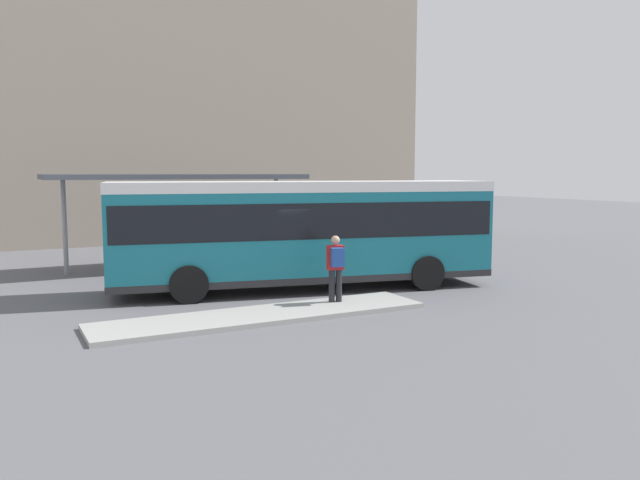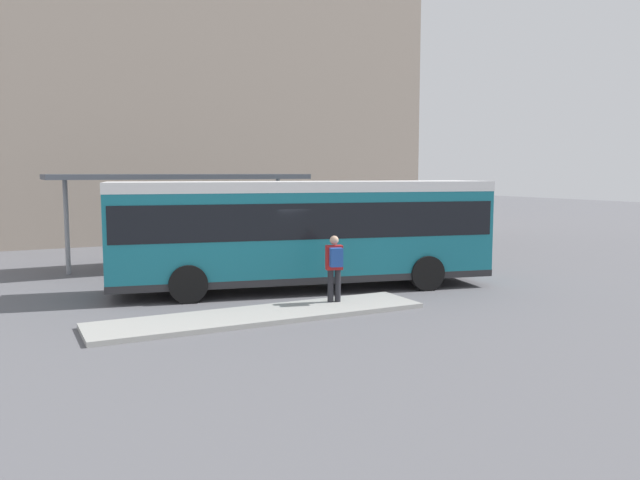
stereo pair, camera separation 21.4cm
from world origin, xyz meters
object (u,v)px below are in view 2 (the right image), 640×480
pedestrian_waiting (335,264)px  bicycle_orange (460,250)px  bicycle_red (437,246)px  potted_planter_near_shelter (266,253)px  city_bus (304,227)px  bicycle_black (452,247)px

pedestrian_waiting → bicycle_orange: (9.08, 5.95, -0.78)m
bicycle_orange → pedestrian_waiting: bearing=130.5°
bicycle_orange → bicycle_red: size_ratio=0.95×
potted_planter_near_shelter → pedestrian_waiting: bearing=-94.4°
pedestrian_waiting → potted_planter_near_shelter: (0.46, 5.87, -0.39)m
city_bus → bicycle_orange: 9.45m
bicycle_black → bicycle_red: (-0.25, 0.68, -0.01)m
pedestrian_waiting → potted_planter_near_shelter: bearing=9.2°
city_bus → bicycle_black: size_ratio=6.78×
bicycle_orange → potted_planter_near_shelter: 8.64m
bicycle_orange → potted_planter_near_shelter: bearing=97.8°
pedestrian_waiting → bicycle_black: pedestrian_waiting is taller
bicycle_red → potted_planter_near_shelter: size_ratio=1.18×
city_bus → bicycle_red: city_bus is taller
city_bus → potted_planter_near_shelter: bearing=100.3°
pedestrian_waiting → bicycle_red: bearing=-37.3°
bicycle_black → potted_planter_near_shelter: size_ratio=1.20×
city_bus → potted_planter_near_shelter: size_ratio=8.16×
potted_planter_near_shelter → bicycle_orange: bearing=0.6°
bicycle_black → potted_planter_near_shelter: bearing=-93.0°
bicycle_orange → bicycle_black: bearing=-5.4°
bicycle_black → potted_planter_near_shelter: potted_planter_near_shelter is taller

